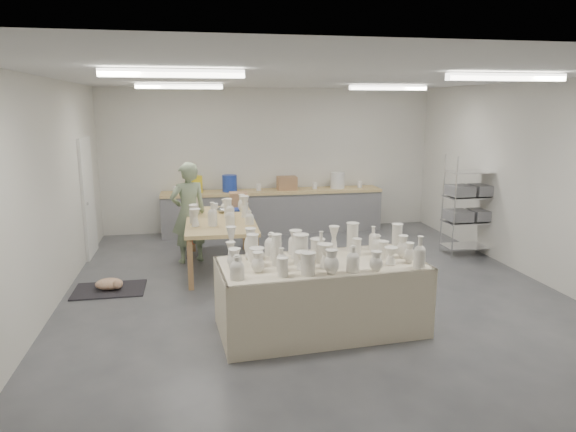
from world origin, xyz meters
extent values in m
plane|color=#424449|center=(0.00, 0.00, 0.00)|extent=(8.00, 8.00, 0.00)
cube|color=white|center=(0.00, 0.00, 2.99)|extent=(7.00, 8.00, 0.02)
cube|color=silver|center=(0.00, 4.00, 1.50)|extent=(7.00, 0.02, 3.00)
cube|color=silver|center=(0.00, -4.00, 1.50)|extent=(7.00, 0.02, 3.00)
cube|color=silver|center=(-3.50, 0.00, 1.50)|extent=(0.02, 8.00, 3.00)
cube|color=silver|center=(3.50, 0.00, 1.50)|extent=(0.02, 8.00, 3.00)
cube|color=white|center=(-3.47, 2.60, 1.05)|extent=(0.05, 0.90, 2.10)
cube|color=white|center=(-1.80, -1.50, 2.94)|extent=(1.40, 0.12, 0.08)
cube|color=white|center=(1.80, -1.50, 2.94)|extent=(1.40, 0.12, 0.08)
cube|color=white|center=(-1.80, 2.00, 2.94)|extent=(1.40, 0.12, 0.08)
cube|color=white|center=(1.80, 2.00, 2.94)|extent=(1.40, 0.12, 0.08)
cube|color=tan|center=(0.00, 3.68, 0.87)|extent=(4.60, 0.60, 0.06)
cube|color=slate|center=(0.00, 3.68, 0.42)|extent=(4.60, 0.55, 0.84)
cylinder|color=yellow|center=(-1.60, 3.68, 1.07)|extent=(0.30, 0.30, 0.34)
cylinder|color=#1D37A0|center=(-0.90, 3.68, 1.07)|extent=(0.30, 0.30, 0.34)
cylinder|color=white|center=(1.40, 3.68, 1.07)|extent=(0.30, 0.30, 0.34)
cube|color=#AC7B53|center=(0.30, 3.68, 1.04)|extent=(0.40, 0.30, 0.28)
cylinder|color=white|center=(-2.00, 3.68, 0.97)|extent=(0.10, 0.10, 0.14)
cylinder|color=white|center=(-0.30, 3.68, 0.97)|extent=(0.10, 0.10, 0.14)
cylinder|color=white|center=(0.90, 3.68, 0.97)|extent=(0.10, 0.10, 0.14)
cylinder|color=white|center=(1.90, 3.68, 0.97)|extent=(0.10, 0.10, 0.14)
cylinder|color=silver|center=(2.78, 1.18, 0.90)|extent=(0.02, 0.02, 1.80)
cylinder|color=silver|center=(3.62, 1.18, 0.90)|extent=(0.02, 0.02, 1.80)
cylinder|color=silver|center=(2.78, 1.62, 0.90)|extent=(0.02, 0.02, 1.80)
cylinder|color=silver|center=(3.62, 1.62, 0.90)|extent=(0.02, 0.02, 1.80)
cube|color=silver|center=(3.20, 1.40, 0.15)|extent=(0.88, 0.48, 0.02)
cube|color=silver|center=(3.20, 1.40, 0.60)|extent=(0.88, 0.48, 0.02)
cube|color=silver|center=(3.20, 1.40, 1.05)|extent=(0.88, 0.48, 0.02)
cube|color=silver|center=(3.20, 1.40, 1.50)|extent=(0.88, 0.48, 0.02)
cube|color=slate|center=(2.98, 1.40, 0.72)|extent=(0.38, 0.42, 0.18)
cube|color=slate|center=(3.42, 1.40, 0.72)|extent=(0.38, 0.42, 0.18)
cube|color=slate|center=(2.98, 1.40, 1.17)|extent=(0.38, 0.42, 0.18)
cube|color=slate|center=(3.42, 1.40, 1.17)|extent=(0.38, 0.42, 0.18)
cube|color=olive|center=(-0.21, -1.24, 0.37)|extent=(2.18, 1.10, 0.74)
cube|color=beige|center=(-0.21, -1.24, 0.82)|extent=(2.46, 1.28, 0.03)
cube|color=beige|center=(-0.21, -1.78, 0.42)|extent=(2.39, 0.19, 0.84)
cube|color=beige|center=(-0.21, -0.69, 0.42)|extent=(2.39, 0.19, 0.84)
cube|color=tan|center=(-1.23, 1.46, 0.79)|extent=(1.15, 2.21, 0.06)
cube|color=olive|center=(-1.70, 0.43, 0.38)|extent=(0.08, 0.08, 0.76)
cube|color=olive|center=(-0.75, 0.43, 0.38)|extent=(0.08, 0.08, 0.76)
cube|color=olive|center=(-1.70, 2.48, 0.38)|extent=(0.08, 0.08, 0.76)
cube|color=olive|center=(-0.75, 2.48, 0.38)|extent=(0.08, 0.08, 0.76)
ellipsoid|color=silver|center=(-1.13, 1.96, 0.87)|extent=(0.26, 0.26, 0.12)
cylinder|color=#1D37A0|center=(-0.90, 2.09, 0.84)|extent=(0.26, 0.26, 0.03)
cylinder|color=white|center=(-1.28, 2.18, 0.88)|extent=(0.11, 0.11, 0.12)
cube|color=#AC7B53|center=(-0.84, 2.33, 0.96)|extent=(0.32, 0.26, 0.28)
cube|color=black|center=(-2.90, 0.63, 0.01)|extent=(1.00, 0.70, 0.02)
ellipsoid|color=white|center=(-2.90, 0.63, 0.10)|extent=(0.45, 0.38, 0.16)
sphere|color=white|center=(-2.77, 0.54, 0.12)|extent=(0.14, 0.14, 0.14)
imported|color=gray|center=(-1.74, 1.85, 0.86)|extent=(0.73, 0.59, 1.72)
cylinder|color=red|center=(-1.74, 2.12, 0.29)|extent=(0.33, 0.33, 0.04)
cylinder|color=silver|center=(-1.60, 2.12, 0.14)|extent=(0.02, 0.02, 0.28)
cylinder|color=silver|center=(-1.80, 2.24, 0.14)|extent=(0.02, 0.02, 0.28)
cylinder|color=silver|center=(-1.81, 2.01, 0.14)|extent=(0.02, 0.02, 0.28)
camera|label=1|loc=(-1.65, -6.80, 2.63)|focal=32.00mm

